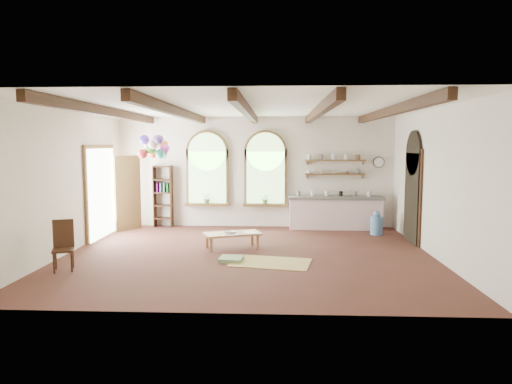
# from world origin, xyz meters

# --- Properties ---
(floor) EXTENTS (8.00, 8.00, 0.00)m
(floor) POSITION_xyz_m (0.00, 0.00, 0.00)
(floor) COLOR #4F2720
(floor) RESTS_ON ground
(ceiling_beams) EXTENTS (6.20, 6.80, 0.18)m
(ceiling_beams) POSITION_xyz_m (0.00, 0.00, 3.10)
(ceiling_beams) COLOR #382011
(ceiling_beams) RESTS_ON ceiling
(window_left) EXTENTS (1.30, 0.28, 2.20)m
(window_left) POSITION_xyz_m (-1.40, 3.43, 1.63)
(window_left) COLOR brown
(window_left) RESTS_ON floor
(window_right) EXTENTS (1.30, 0.28, 2.20)m
(window_right) POSITION_xyz_m (0.30, 3.43, 1.63)
(window_right) COLOR brown
(window_right) RESTS_ON floor
(left_doorway) EXTENTS (0.10, 1.90, 2.50)m
(left_doorway) POSITION_xyz_m (-3.95, 1.80, 1.15)
(left_doorway) COLOR brown
(left_doorway) RESTS_ON floor
(right_doorway) EXTENTS (0.10, 1.30, 2.40)m
(right_doorway) POSITION_xyz_m (3.95, 1.50, 1.10)
(right_doorway) COLOR black
(right_doorway) RESTS_ON floor
(kitchen_counter) EXTENTS (2.68, 0.62, 0.94)m
(kitchen_counter) POSITION_xyz_m (2.30, 3.20, 0.48)
(kitchen_counter) COLOR silver
(kitchen_counter) RESTS_ON floor
(wall_shelf_lower) EXTENTS (1.70, 0.24, 0.04)m
(wall_shelf_lower) POSITION_xyz_m (2.30, 3.38, 1.55)
(wall_shelf_lower) COLOR brown
(wall_shelf_lower) RESTS_ON wall_back
(wall_shelf_upper) EXTENTS (1.70, 0.24, 0.04)m
(wall_shelf_upper) POSITION_xyz_m (2.30, 3.38, 1.95)
(wall_shelf_upper) COLOR brown
(wall_shelf_upper) RESTS_ON wall_back
(wall_clock) EXTENTS (0.32, 0.04, 0.32)m
(wall_clock) POSITION_xyz_m (3.55, 3.45, 1.90)
(wall_clock) COLOR black
(wall_clock) RESTS_ON wall_back
(bookshelf) EXTENTS (0.53, 0.32, 1.80)m
(bookshelf) POSITION_xyz_m (-2.70, 3.32, 0.90)
(bookshelf) COLOR #382011
(bookshelf) RESTS_ON floor
(coffee_table) EXTENTS (1.41, 1.01, 0.37)m
(coffee_table) POSITION_xyz_m (-0.40, 0.60, 0.32)
(coffee_table) COLOR #AE804F
(coffee_table) RESTS_ON floor
(side_chair) EXTENTS (0.49, 0.49, 0.97)m
(side_chair) POSITION_xyz_m (-3.46, -1.41, 0.28)
(side_chair) COLOR #382011
(side_chair) RESTS_ON floor
(floor_mat) EXTENTS (1.75, 1.27, 0.02)m
(floor_mat) POSITION_xyz_m (0.51, -0.67, 0.01)
(floor_mat) COLOR tan
(floor_mat) RESTS_ON floor
(floor_cushion) EXTENTS (0.51, 0.51, 0.08)m
(floor_cushion) POSITION_xyz_m (-0.32, -0.56, 0.04)
(floor_cushion) COLOR gray
(floor_cushion) RESTS_ON floor
(water_jug_a) EXTENTS (0.27, 0.27, 0.51)m
(water_jug_a) POSITION_xyz_m (3.10, 3.20, 0.22)
(water_jug_a) COLOR #5281B1
(water_jug_a) RESTS_ON floor
(water_jug_b) EXTENTS (0.33, 0.33, 0.64)m
(water_jug_b) POSITION_xyz_m (3.30, 2.38, 0.28)
(water_jug_b) COLOR #5281B1
(water_jug_b) RESTS_ON floor
(balloon_cluster) EXTENTS (0.81, 0.89, 1.16)m
(balloon_cluster) POSITION_xyz_m (-2.55, 1.99, 2.33)
(balloon_cluster) COLOR silver
(balloon_cluster) RESTS_ON floor
(table_book) EXTENTS (0.22, 0.26, 0.02)m
(table_book) POSITION_xyz_m (-0.60, 0.64, 0.38)
(table_book) COLOR olive
(table_book) RESTS_ON coffee_table
(tablet) EXTENTS (0.21, 0.29, 0.01)m
(tablet) POSITION_xyz_m (-0.42, 0.53, 0.37)
(tablet) COLOR black
(tablet) RESTS_ON coffee_table
(potted_plant_left) EXTENTS (0.27, 0.23, 0.30)m
(potted_plant_left) POSITION_xyz_m (-1.40, 3.32, 0.85)
(potted_plant_left) COLOR #598C4C
(potted_plant_left) RESTS_ON window_left
(potted_plant_right) EXTENTS (0.27, 0.23, 0.30)m
(potted_plant_right) POSITION_xyz_m (0.30, 3.32, 0.85)
(potted_plant_right) COLOR #598C4C
(potted_plant_right) RESTS_ON window_right
(shelf_cup_a) EXTENTS (0.12, 0.10, 0.10)m
(shelf_cup_a) POSITION_xyz_m (1.55, 3.38, 1.62)
(shelf_cup_a) COLOR white
(shelf_cup_a) RESTS_ON wall_shelf_lower
(shelf_cup_b) EXTENTS (0.10, 0.10, 0.09)m
(shelf_cup_b) POSITION_xyz_m (1.90, 3.38, 1.62)
(shelf_cup_b) COLOR beige
(shelf_cup_b) RESTS_ON wall_shelf_lower
(shelf_bowl_a) EXTENTS (0.22, 0.22, 0.05)m
(shelf_bowl_a) POSITION_xyz_m (2.25, 3.38, 1.60)
(shelf_bowl_a) COLOR beige
(shelf_bowl_a) RESTS_ON wall_shelf_lower
(shelf_bowl_b) EXTENTS (0.20, 0.20, 0.06)m
(shelf_bowl_b) POSITION_xyz_m (2.60, 3.38, 1.60)
(shelf_bowl_b) COLOR #8C664C
(shelf_bowl_b) RESTS_ON wall_shelf_lower
(shelf_vase) EXTENTS (0.18, 0.18, 0.19)m
(shelf_vase) POSITION_xyz_m (2.95, 3.38, 1.67)
(shelf_vase) COLOR slate
(shelf_vase) RESTS_ON wall_shelf_lower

